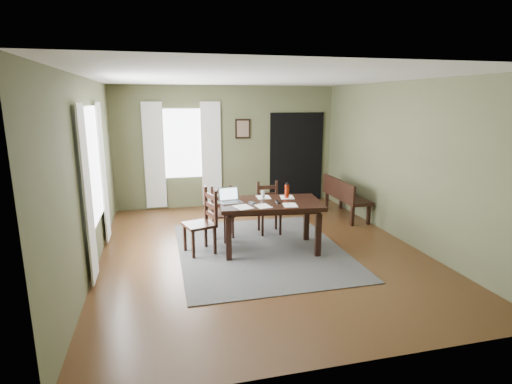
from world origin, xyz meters
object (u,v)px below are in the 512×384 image
object	(u,v)px
chair_end	(203,222)
water_bottle	(287,191)
dining_table	(270,208)
chair_back_right	(269,208)
bench	(344,194)
laptop	(230,198)
chair_back_left	(222,212)

from	to	relation	value
chair_end	water_bottle	world-z (taller)	water_bottle
dining_table	water_bottle	distance (m)	0.43
chair_back_right	bench	world-z (taller)	chair_back_right
chair_end	laptop	xyz separation A→B (m)	(0.44, -0.01, 0.37)
laptop	water_bottle	size ratio (longest dim) A/B	1.44
chair_back_left	water_bottle	bearing A→B (deg)	-32.76
chair_back_right	water_bottle	size ratio (longest dim) A/B	3.64
chair_back_right	bench	bearing A→B (deg)	21.21
chair_end	water_bottle	bearing A→B (deg)	74.79
bench	dining_table	bearing A→B (deg)	126.03
dining_table	laptop	size ratio (longest dim) A/B	4.65
bench	water_bottle	bearing A→B (deg)	127.44
dining_table	laptop	world-z (taller)	laptop
chair_end	chair_back_left	distance (m)	0.84
dining_table	chair_back_right	bearing A→B (deg)	82.78
chair_back_right	laptop	bearing A→B (deg)	-137.00
chair_end	chair_back_right	bearing A→B (deg)	102.32
chair_end	chair_back_right	distance (m)	1.47
dining_table	chair_back_left	size ratio (longest dim) A/B	1.92
chair_back_left	bench	distance (m)	2.70
chair_end	bench	world-z (taller)	chair_end
chair_back_right	dining_table	bearing A→B (deg)	-101.53
dining_table	chair_end	distance (m)	1.10
water_bottle	laptop	bearing A→B (deg)	-177.44
chair_end	chair_back_right	size ratio (longest dim) A/B	1.10
chair_back_left	laptop	bearing A→B (deg)	-86.76
chair_back_left	water_bottle	distance (m)	1.28
laptop	chair_back_right	bearing A→B (deg)	32.34
dining_table	chair_end	xyz separation A→B (m)	(-1.07, 0.15, -0.21)
dining_table	chair_end	bearing A→B (deg)	179.13
chair_end	bench	xyz separation A→B (m)	(3.06, 1.30, -0.02)
chair_end	water_bottle	size ratio (longest dim) A/B	4.02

